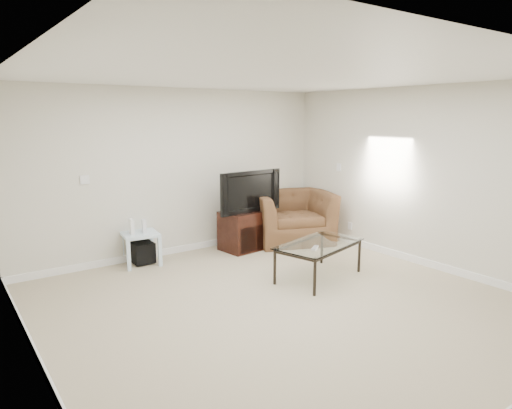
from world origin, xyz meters
TOP-DOWN VIEW (x-y plane):
  - floor at (0.00, 0.00)m, footprint 5.00×5.00m
  - ceiling at (0.00, 0.00)m, footprint 5.00×5.00m
  - wall_back at (0.00, 2.50)m, footprint 5.00×0.02m
  - wall_left at (-2.50, 0.00)m, footprint 0.02×5.00m
  - wall_right at (2.50, 0.00)m, footprint 0.02×5.00m
  - plate_back at (-1.40, 2.49)m, footprint 0.12×0.02m
  - plate_right_switch at (2.49, 1.60)m, footprint 0.02×0.09m
  - plate_right_outlet at (2.49, 1.30)m, footprint 0.02×0.08m
  - tv_stand at (0.90, 2.05)m, footprint 0.80×0.60m
  - dvd_player at (0.90, 2.01)m, footprint 0.49×0.37m
  - television at (0.90, 2.02)m, footprint 1.06×0.28m
  - side_table at (-0.75, 2.28)m, footprint 0.55×0.55m
  - subwoofer at (-0.72, 2.30)m, footprint 0.29×0.29m
  - game_console at (-0.87, 2.28)m, footprint 0.07×0.16m
  - game_case at (-0.70, 2.25)m, footprint 0.07×0.14m
  - recliner at (1.80, 1.99)m, footprint 1.51×1.26m
  - coffee_table at (0.92, 0.39)m, footprint 1.32×0.95m
  - remote at (0.71, 0.24)m, footprint 0.18×0.15m

SIDE VIEW (x-z plane):
  - floor at x=0.00m, z-range 0.00..0.00m
  - subwoofer at x=-0.72m, z-range 0.02..0.31m
  - side_table at x=-0.75m, z-range 0.00..0.46m
  - coffee_table at x=0.92m, z-range 0.00..0.47m
  - plate_right_outlet at x=2.49m, z-range 0.24..0.36m
  - tv_stand at x=0.90m, z-range 0.00..0.62m
  - remote at x=0.71m, z-range 0.47..0.49m
  - dvd_player at x=0.90m, z-range 0.48..0.55m
  - game_case at x=-0.70m, z-range 0.46..0.65m
  - recliner at x=1.80m, z-range 0.00..1.13m
  - game_console at x=-0.87m, z-range 0.46..0.68m
  - television at x=0.90m, z-range 0.62..1.27m
  - wall_back at x=0.00m, z-range 0.00..2.50m
  - wall_left at x=-2.50m, z-range 0.00..2.50m
  - wall_right at x=2.50m, z-range 0.00..2.50m
  - plate_back at x=-1.40m, z-range 1.19..1.31m
  - plate_right_switch at x=2.49m, z-range 1.19..1.31m
  - ceiling at x=0.00m, z-range 2.50..2.50m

